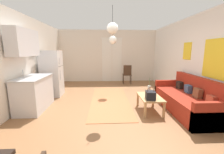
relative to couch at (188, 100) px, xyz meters
The scene contains 14 objects.
ground_plane 2.08m from the couch, behind, with size 5.48×8.31×0.10m, color #8E603D.
wall_back 4.59m from the couch, 117.10° to the left, with size 5.08×0.13×2.62m.
wall_right 1.12m from the couch, ahead, with size 0.12×7.91×2.62m.
wall_left 4.65m from the couch, behind, with size 0.12×7.91×2.62m.
area_rug 2.27m from the couch, 155.22° to the left, with size 1.19×3.11×0.01m, color #B26B42.
couch is the anchor object (origin of this frame).
coffee_table 1.02m from the couch, behind, with size 0.54×0.86×0.41m.
bamboo_vase 1.05m from the couch, behind, with size 0.09×0.09×0.47m.
handbag 1.13m from the couch, 168.93° to the right, with size 0.25×0.29×0.31m.
refrigerator 4.39m from the couch, 159.13° to the left, with size 0.67×0.61×1.60m.
kitchen_counter 4.22m from the couch, behind, with size 0.64×1.21×2.15m.
accent_chair 3.46m from the couch, 109.06° to the left, with size 0.44×0.42×0.91m.
pendant_lamp_near 2.72m from the couch, behind, with size 0.26×0.26×0.64m.
pendant_lamp_far 3.15m from the couch, 135.61° to the left, with size 0.29×0.29×0.78m.
Camera 1 is at (-0.16, -3.66, 1.61)m, focal length 23.22 mm.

